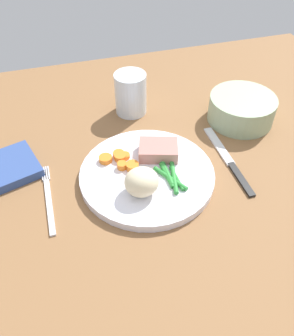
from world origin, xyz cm
name	(u,v)px	position (x,y,z in cm)	size (l,w,h in cm)	color
dining_table	(151,166)	(0.00, 0.00, 1.00)	(120.00, 90.00, 2.00)	brown
dinner_plate	(147,175)	(-1.94, -3.88, 2.80)	(25.24, 25.24, 1.60)	white
meat_portion	(158,150)	(1.47, 0.09, 4.85)	(7.43, 5.39, 2.50)	#B2756B
mashed_potatoes	(142,182)	(-4.21, -8.43, 6.15)	(6.04, 5.63, 5.10)	beige
carrot_slices	(120,160)	(-6.07, 0.10, 4.17)	(6.89, 6.19, 1.25)	orange
green_beans	(170,175)	(1.79, -6.29, 4.01)	(4.61, 10.06, 0.87)	#2D8C38
fork	(49,199)	(-20.31, -4.14, 2.20)	(1.44, 16.60, 0.40)	silver
knife	(229,161)	(14.90, -4.17, 2.20)	(1.70, 20.50, 0.64)	black
water_glass	(131,96)	(0.60, 18.00, 6.12)	(7.13, 7.13, 9.45)	silver
salad_bowl	(242,108)	(23.27, 7.93, 5.28)	(14.49, 14.49, 5.81)	#99B28C
napkin	(0,171)	(-28.56, 4.80, 2.90)	(13.98, 10.40, 1.80)	#334C8C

